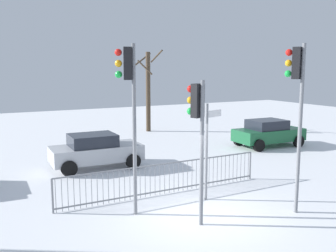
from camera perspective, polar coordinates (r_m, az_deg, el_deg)
ground_plane at (r=11.46m, az=4.85°, el=-13.20°), size 60.00×60.00×0.00m
traffic_light_foreground_left at (r=10.81m, az=-5.82°, el=5.11°), size 0.55×0.37×4.92m
traffic_light_mid_right at (r=10.23m, az=4.46°, el=0.96°), size 0.37×0.55×3.94m
traffic_light_rear_left at (r=11.60m, az=18.60°, el=4.99°), size 0.41×0.52×4.94m
direction_sign_post at (r=12.38m, az=5.91°, el=-3.03°), size 0.76×0.30×3.15m
pedestrian_guard_railing at (r=13.13m, az=-0.50°, el=-7.73°), size 7.53×0.15×1.07m
car_green_far at (r=21.57m, az=14.66°, el=-0.94°), size 3.86×2.04×1.47m
car_silver_trailing at (r=16.71m, az=-10.74°, el=-3.56°), size 3.84×2.00×1.47m
bare_tree_left at (r=25.75m, az=-2.98°, el=5.51°), size 1.82×1.80×5.43m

